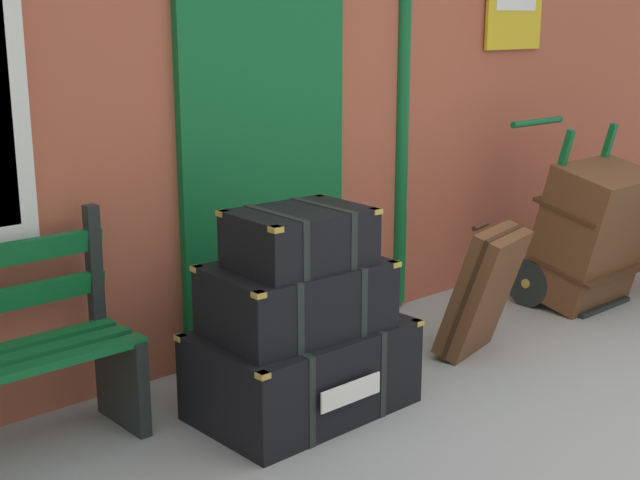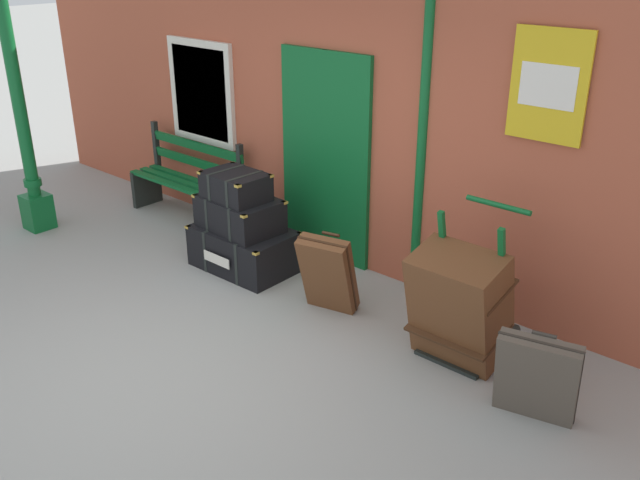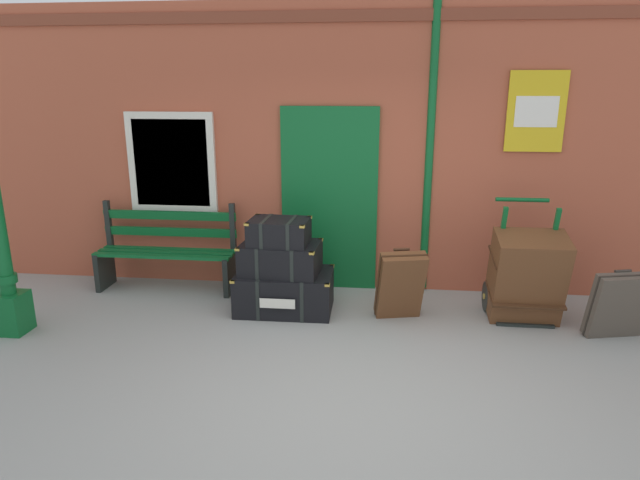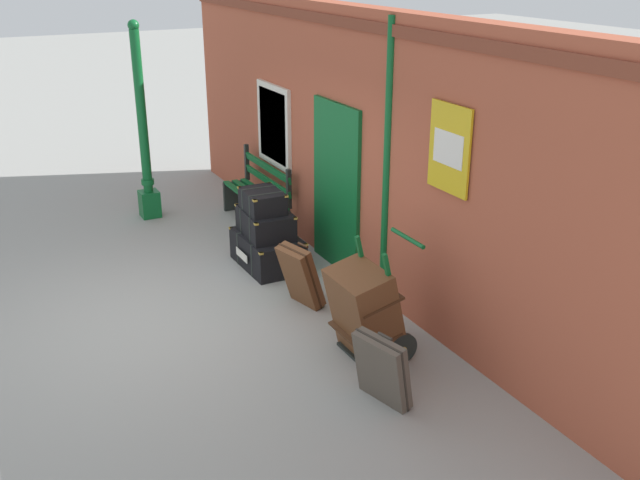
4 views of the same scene
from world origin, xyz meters
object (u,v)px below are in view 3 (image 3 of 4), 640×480
Objects in this scene: porters_trolley at (520,290)px; suitcase_beige at (400,285)px; suitcase_olive at (618,305)px; large_brown_trunk at (526,277)px; steamer_trunk_base at (285,291)px; steamer_trunk_middle at (281,258)px; platform_bench at (167,252)px; steamer_trunk_top at (279,232)px.

porters_trolley is 1.58× the size of suitcase_beige.
porters_trolley is 1.76× the size of suitcase_olive.
large_brown_trunk is at bearing 159.98° from suitcase_olive.
large_brown_trunk reaches higher than steamer_trunk_base.
porters_trolley is 1.28m from suitcase_beige.
steamer_trunk_base is at bearing 6.61° from steamer_trunk_middle.
large_brown_trunk is (3.93, -0.53, 0.03)m from platform_bench.
suitcase_beige is (1.21, -0.12, 0.16)m from steamer_trunk_base.
steamer_trunk_top reaches higher than suitcase_olive.
suitcase_beige is at bearing -13.06° from platform_bench.
platform_bench is at bearing 161.25° from steamer_trunk_base.
steamer_trunk_middle reaches higher than steamer_trunk_base.
suitcase_olive is (3.24, -0.31, 0.12)m from steamer_trunk_base.
steamer_trunk_top is 0.94× the size of suitcase_olive.
porters_trolley is (2.45, 0.15, 0.06)m from steamer_trunk_base.
porters_trolley is 0.27m from large_brown_trunk.
steamer_trunk_top reaches higher than large_brown_trunk.
suitcase_olive is (2.03, -0.19, -0.05)m from suitcase_beige.
platform_bench is at bearing 160.69° from steamer_trunk_middle.
platform_bench is at bearing 159.62° from steamer_trunk_top.
steamer_trunk_base is 1.06× the size of large_brown_trunk.
platform_bench is 2.13× the size of suitcase_beige.
steamer_trunk_middle is 1.34× the size of steamer_trunk_top.
suitcase_beige reaches higher than steamer_trunk_base.
suitcase_olive reaches higher than steamer_trunk_base.
suitcase_olive is at bearing -5.46° from steamer_trunk_base.
suitcase_beige is 1.12× the size of suitcase_olive.
platform_bench reaches higher than steamer_trunk_middle.
platform_bench is at bearing 174.93° from porters_trolley.
suitcase_beige reaches higher than steamer_trunk_middle.
porters_trolley is at bearing 4.26° from steamer_trunk_top.
suitcase_beige is at bearing -4.07° from steamer_trunk_top.
porters_trolley is at bearing -5.07° from platform_bench.
suitcase_olive is (3.27, -0.30, -0.25)m from steamer_trunk_middle.
porters_trolley reaches higher than steamer_trunk_middle.
suitcase_beige is at bearing 174.72° from suitcase_olive.
large_brown_trunk is (2.49, -0.02, -0.10)m from steamer_trunk_middle.
large_brown_trunk is 1.42× the size of suitcase_olive.
suitcase_olive is (0.78, -0.46, 0.06)m from porters_trolley.
steamer_trunk_middle is 0.29m from steamer_trunk_top.
steamer_trunk_top is (-0.04, -0.03, 0.66)m from steamer_trunk_base.
platform_bench is 1.90× the size of steamer_trunk_middle.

